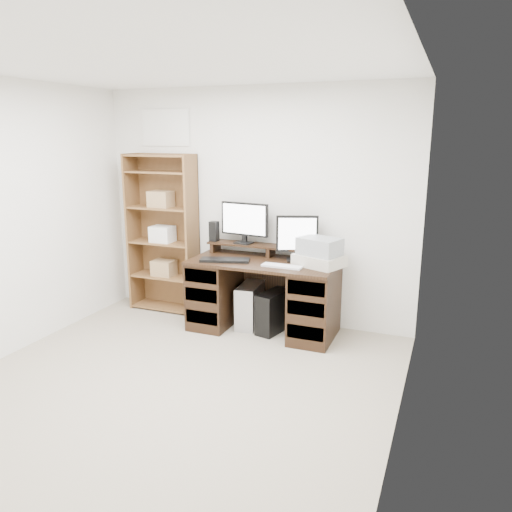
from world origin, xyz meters
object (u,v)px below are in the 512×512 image
Objects in this scene: monitor_wide at (245,221)px; bookshelf at (164,232)px; monitor_small at (297,236)px; tower_black at (273,312)px; printer at (319,260)px; tower_silver at (250,305)px; desk at (264,295)px.

bookshelf is at bearing -173.43° from monitor_wide.
monitor_wide is at bearing 153.42° from monitor_small.
tower_black is 0.26× the size of bookshelf.
tower_silver is (-0.76, 0.04, -0.58)m from printer.
tower_silver is (0.12, -0.14, -0.89)m from monitor_wide.
bookshelf is (-1.01, 0.01, -0.20)m from monitor_wide.
printer reaches higher than tower_black.
bookshelf is (-1.62, 0.07, -0.08)m from monitor_small.
monitor_wide is 1.01m from tower_black.
bookshelf reaches higher than printer.
monitor_wide reaches higher than tower_silver.
printer is 0.98× the size of tower_silver.
monitor_wide is 1.21× the size of tower_silver.
desk is at bearing -25.64° from tower_silver.
monitor_small is (0.60, -0.07, -0.11)m from monitor_wide.
monitor_wide is 0.31× the size of bookshelf.
desk is 1.43m from bookshelf.
tower_silver is at bearing -162.87° from printer.
desk is 0.25m from tower_silver.
monitor_wide is 1.03m from bookshelf.
desk is 3.29× the size of tower_silver.
printer is at bearing 15.55° from tower_black.
tower_black is 1.60m from bookshelf.
monitor_wide is 0.94m from printer.
tower_silver is at bearing -179.27° from tower_black.
bookshelf is at bearing 170.77° from desk.
tower_black is at bearing -157.13° from printer.
printer is (0.57, 0.02, 0.42)m from desk.
monitor_wide is 1.23× the size of printer.
bookshelf is at bearing -175.24° from tower_black.
bookshelf reaches higher than desk.
monitor_small is 1.04× the size of printer.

